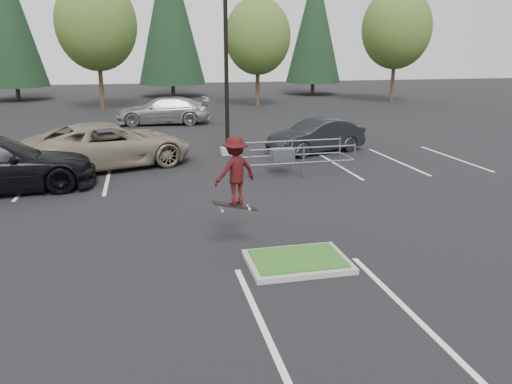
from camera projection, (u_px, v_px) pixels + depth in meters
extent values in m
plane|color=black|center=(297.00, 264.00, 10.98)|extent=(120.00, 120.00, 0.00)
cube|color=gray|center=(298.00, 262.00, 10.97)|extent=(2.20, 1.60, 0.12)
cube|color=#23641F|center=(298.00, 259.00, 10.95)|extent=(1.95, 1.35, 0.05)
cube|color=silver|center=(108.00, 177.00, 18.45)|extent=(0.12, 5.20, 0.01)
cube|color=silver|center=(30.00, 181.00, 17.87)|extent=(0.12, 5.20, 0.01)
cube|color=silver|center=(337.00, 164.00, 20.37)|extent=(0.12, 5.20, 0.01)
cube|color=silver|center=(397.00, 161.00, 20.95)|extent=(0.12, 5.20, 0.01)
cube|color=silver|center=(454.00, 158.00, 21.53)|extent=(0.12, 5.20, 0.01)
cube|color=silver|center=(273.00, 349.00, 7.89)|extent=(0.12, 6.00, 0.01)
cube|color=silver|center=(427.00, 328.00, 8.46)|extent=(0.12, 6.00, 0.01)
cube|color=gray|center=(228.00, 151.00, 22.29)|extent=(0.60, 0.60, 0.30)
cylinder|color=black|center=(226.00, 38.00, 20.94)|extent=(0.18, 0.18, 10.00)
cylinder|color=#38281C|center=(101.00, 87.00, 37.77)|extent=(0.32, 0.32, 3.50)
ellipsoid|color=#3F6926|center=(96.00, 24.00, 36.52)|extent=(5.89, 5.89, 6.77)
sphere|color=#3F6926|center=(105.00, 35.00, 36.57)|extent=(3.68, 3.68, 3.68)
sphere|color=#3F6926|center=(90.00, 32.00, 36.94)|extent=(4.05, 4.05, 4.05)
cylinder|color=#38281C|center=(258.00, 88.00, 39.75)|extent=(0.32, 0.32, 3.04)
ellipsoid|color=#3F6926|center=(258.00, 36.00, 38.66)|extent=(5.12, 5.12, 5.89)
sphere|color=#3F6926|center=(266.00, 45.00, 38.68)|extent=(3.20, 3.20, 3.20)
sphere|color=#3F6926|center=(250.00, 43.00, 39.06)|extent=(3.52, 3.52, 3.52)
cylinder|color=#38281C|center=(392.00, 83.00, 42.73)|extent=(0.32, 0.32, 3.42)
ellipsoid|color=#3F6926|center=(396.00, 29.00, 41.50)|extent=(5.76, 5.76, 6.62)
sphere|color=#3F6926|center=(404.00, 38.00, 41.55)|extent=(3.60, 3.60, 3.60)
sphere|color=#3F6926|center=(388.00, 35.00, 41.92)|extent=(3.96, 3.96, 3.96)
cylinder|color=#38281C|center=(18.00, 93.00, 45.27)|extent=(0.36, 0.36, 1.20)
cone|color=black|center=(8.00, 18.00, 43.47)|extent=(5.72, 5.72, 11.80)
cylinder|color=#38281C|center=(173.00, 90.00, 48.74)|extent=(0.36, 0.36, 1.20)
cone|color=black|center=(170.00, 12.00, 46.72)|extent=(6.38, 6.38, 13.30)
cylinder|color=#38281C|center=(312.00, 88.00, 50.80)|extent=(0.36, 0.36, 1.20)
cone|color=black|center=(314.00, 24.00, 49.06)|extent=(5.50, 5.50, 11.30)
cylinder|color=gray|center=(250.00, 165.00, 17.74)|extent=(0.06, 0.06, 1.15)
cylinder|color=gray|center=(242.00, 157.00, 19.05)|extent=(0.06, 0.06, 1.15)
cylinder|color=gray|center=(304.00, 162.00, 18.19)|extent=(0.06, 0.06, 1.15)
cylinder|color=gray|center=(292.00, 154.00, 19.51)|extent=(0.06, 0.06, 1.15)
cylinder|color=gray|center=(354.00, 159.00, 18.65)|extent=(0.06, 0.06, 1.15)
cylinder|color=gray|center=(340.00, 152.00, 19.96)|extent=(0.06, 0.06, 1.15)
cylinder|color=gray|center=(303.00, 163.00, 18.20)|extent=(4.01, 0.10, 0.05)
cylinder|color=gray|center=(304.00, 148.00, 18.05)|extent=(4.01, 0.10, 0.05)
cylinder|color=gray|center=(292.00, 155.00, 19.51)|extent=(4.01, 0.10, 0.05)
cylinder|color=gray|center=(292.00, 141.00, 19.36)|extent=(4.01, 0.10, 0.05)
cube|color=gray|center=(282.00, 155.00, 18.67)|extent=(0.86, 0.53, 0.48)
cube|color=black|center=(235.00, 206.00, 11.35)|extent=(1.02, 0.38, 0.28)
cylinder|color=beige|center=(222.00, 211.00, 11.20)|extent=(0.06, 0.04, 0.06)
cylinder|color=beige|center=(221.00, 208.00, 11.40)|extent=(0.06, 0.04, 0.06)
cylinder|color=beige|center=(249.00, 209.00, 11.34)|extent=(0.06, 0.04, 0.06)
cylinder|color=beige|center=(248.00, 206.00, 11.53)|extent=(0.06, 0.04, 0.06)
imported|color=#660F0D|center=(235.00, 171.00, 11.12)|extent=(1.15, 0.91, 1.56)
imported|color=gray|center=(109.00, 145.00, 19.63)|extent=(7.02, 4.88, 1.78)
imported|color=black|center=(317.00, 136.00, 22.51)|extent=(4.82, 3.01, 1.50)
imported|color=gray|center=(164.00, 111.00, 30.97)|extent=(5.92, 2.86, 1.66)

